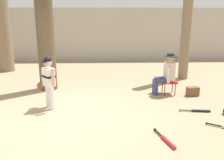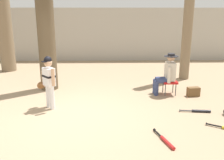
% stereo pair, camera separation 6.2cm
% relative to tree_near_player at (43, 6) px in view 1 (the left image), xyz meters
% --- Properties ---
extents(ground_plane, '(60.00, 60.00, 0.00)m').
position_rel_tree_near_player_xyz_m(ground_plane, '(1.01, -2.18, -2.49)').
color(ground_plane, '#9E8466').
extents(concrete_back_wall, '(18.00, 0.36, 2.59)m').
position_rel_tree_near_player_xyz_m(concrete_back_wall, '(1.01, 5.00, -1.20)').
color(concrete_back_wall, '#ADA89E').
rests_on(concrete_back_wall, ground).
extents(tree_near_player, '(0.74, 0.74, 5.70)m').
position_rel_tree_near_player_xyz_m(tree_near_player, '(0.00, 0.00, 0.00)').
color(tree_near_player, brown).
rests_on(tree_near_player, ground).
extents(tree_behind_spectator, '(0.48, 0.48, 5.19)m').
position_rel_tree_near_player_xyz_m(tree_behind_spectator, '(4.62, 1.14, -0.13)').
color(tree_behind_spectator, '#7F6B51').
rests_on(tree_behind_spectator, ground).
extents(young_ballplayer, '(0.55, 0.47, 1.31)m').
position_rel_tree_near_player_xyz_m(young_ballplayer, '(0.38, -1.67, -1.74)').
color(young_ballplayer, white).
rests_on(young_ballplayer, ground).
extents(folding_stool, '(0.40, 0.40, 0.41)m').
position_rel_tree_near_player_xyz_m(folding_stool, '(3.62, -0.66, -2.12)').
color(folding_stool, red).
rests_on(folding_stool, ground).
extents(seated_spectator, '(0.67, 0.53, 1.20)m').
position_rel_tree_near_player_xyz_m(seated_spectator, '(3.52, -0.66, -1.85)').
color(seated_spectator, navy).
rests_on(seated_spectator, ground).
extents(handbag_beside_stool, '(0.36, 0.23, 0.26)m').
position_rel_tree_near_player_xyz_m(handbag_beside_stool, '(4.27, -0.85, -2.36)').
color(handbag_beside_stool, brown).
rests_on(handbag_beside_stool, ground).
extents(bat_black_composite, '(0.73, 0.14, 0.07)m').
position_rel_tree_near_player_xyz_m(bat_black_composite, '(3.99, -2.05, -2.46)').
color(bat_black_composite, black).
rests_on(bat_black_composite, ground).
extents(bat_red_barrel, '(0.26, 0.74, 0.07)m').
position_rel_tree_near_player_xyz_m(bat_red_barrel, '(2.86, -3.45, -2.46)').
color(bat_red_barrel, red).
rests_on(bat_red_barrel, ground).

